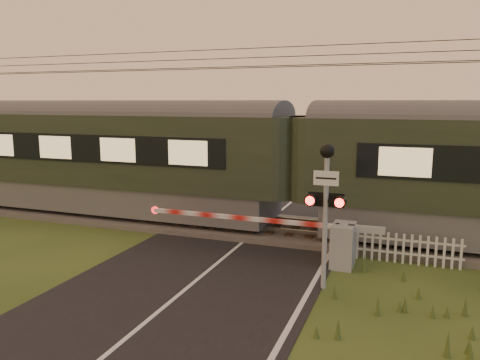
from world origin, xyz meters
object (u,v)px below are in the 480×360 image
at_px(train, 299,165).
at_px(boom_gate, 332,242).
at_px(picket_fence, 399,248).
at_px(crossing_signal, 326,190).

distance_m(train, boom_gate, 3.52).
relative_size(boom_gate, picket_fence, 2.11).
distance_m(train, picket_fence, 4.25).
bearing_deg(crossing_signal, boom_gate, 93.04).
bearing_deg(boom_gate, train, 120.30).
relative_size(train, boom_gate, 6.35).
xyz_separation_m(crossing_signal, picket_fence, (1.64, 2.48, -1.95)).
bearing_deg(boom_gate, crossing_signal, -86.96).
bearing_deg(picket_fence, crossing_signal, -123.47).
relative_size(boom_gate, crossing_signal, 2.00).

